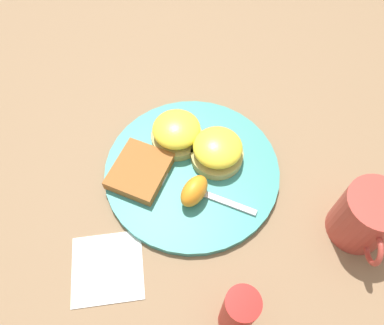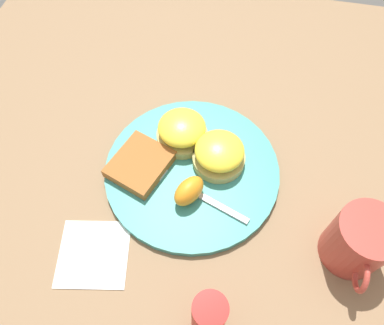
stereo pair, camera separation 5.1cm
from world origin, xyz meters
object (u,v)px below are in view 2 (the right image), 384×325
(sandwich_benedict_left, at_px, (219,154))
(orange_wedge, at_px, (189,191))
(fork, at_px, (186,188))
(condiment_bottle, at_px, (208,318))
(cup, at_px, (359,241))
(hashbrown_patty, at_px, (140,164))
(sandwich_benedict_right, at_px, (182,130))

(sandwich_benedict_left, xyz_separation_m, orange_wedge, (0.08, -0.04, -0.00))
(fork, bearing_deg, condiment_bottle, 19.91)
(condiment_bottle, bearing_deg, fork, -160.09)
(orange_wedge, distance_m, cup, 0.27)
(sandwich_benedict_left, xyz_separation_m, hashbrown_patty, (0.04, -0.13, -0.02))
(sandwich_benedict_right, distance_m, condiment_bottle, 0.32)
(fork, xyz_separation_m, cup, (0.05, 0.27, 0.04))
(sandwich_benedict_left, relative_size, fork, 0.46)
(sandwich_benedict_left, relative_size, hashbrown_patty, 0.92)
(sandwich_benedict_left, xyz_separation_m, condiment_bottle, (0.27, 0.03, 0.03))
(fork, bearing_deg, sandwich_benedict_left, 146.04)
(hashbrown_patty, distance_m, condiment_bottle, 0.28)
(fork, distance_m, condiment_bottle, 0.22)
(hashbrown_patty, distance_m, cup, 0.37)
(fork, distance_m, cup, 0.28)
(hashbrown_patty, bearing_deg, sandwich_benedict_left, 106.67)
(sandwich_benedict_left, relative_size, sandwich_benedict_right, 1.00)
(cup, bearing_deg, hashbrown_patty, -102.23)
(sandwich_benedict_right, bearing_deg, hashbrown_patty, -38.23)
(sandwich_benedict_left, relative_size, orange_wedge, 1.55)
(orange_wedge, bearing_deg, hashbrown_patty, -112.57)
(fork, bearing_deg, cup, 79.13)
(sandwich_benedict_left, distance_m, fork, 0.08)
(sandwich_benedict_right, distance_m, cup, 0.34)
(sandwich_benedict_left, relative_size, condiment_bottle, 0.70)
(fork, relative_size, condiment_bottle, 1.51)
(sandwich_benedict_left, distance_m, sandwich_benedict_right, 0.08)
(hashbrown_patty, xyz_separation_m, condiment_bottle, (0.23, 0.16, 0.04))
(sandwich_benedict_right, relative_size, hashbrown_patty, 0.92)
(sandwich_benedict_left, xyz_separation_m, fork, (0.07, -0.04, -0.02))
(hashbrown_patty, xyz_separation_m, fork, (0.03, 0.09, -0.01))
(condiment_bottle, bearing_deg, hashbrown_patty, -144.76)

